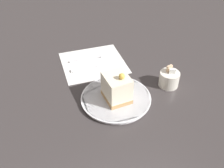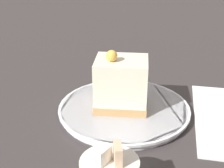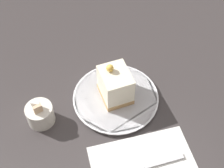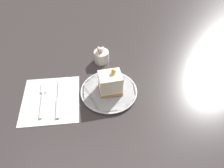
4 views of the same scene
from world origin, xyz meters
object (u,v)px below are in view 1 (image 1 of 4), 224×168
sugar_bowl (169,79)px  cake_slice (117,88)px  fork (95,57)px  knife (91,67)px  plate (116,98)px

sugar_bowl → cake_slice: bearing=-83.0°
fork → knife: bearing=-30.4°
plate → knife: plate is taller
cake_slice → knife: 0.20m
knife → sugar_bowl: 0.28m
cake_slice → knife: cake_slice is taller
plate → sugar_bowl: bearing=95.4°
fork → sugar_bowl: 0.30m
cake_slice → sugar_bowl: size_ratio=1.38×
fork → sugar_bowl: sugar_bowl is taller
cake_slice → fork: 0.26m
sugar_bowl → fork: bearing=-140.9°
cake_slice → sugar_bowl: 0.19m
plate → cake_slice: 0.05m
plate → fork: (-0.25, -0.00, -0.00)m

